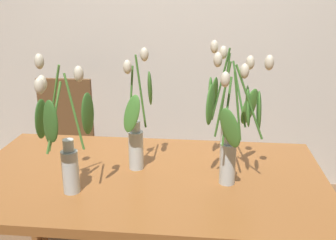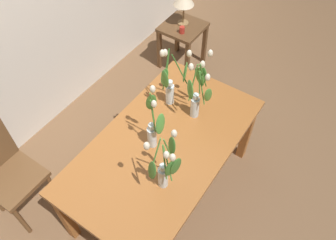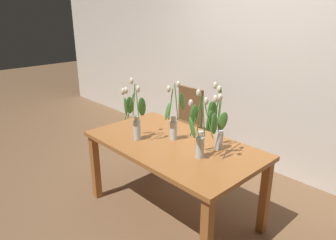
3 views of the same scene
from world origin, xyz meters
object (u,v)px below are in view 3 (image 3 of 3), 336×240
object	(u,v)px
tulip_vase_0	(174,121)
tulip_vase_2	(134,116)
tulip_vase_3	(218,126)
dining_chair	(185,120)
tulip_vase_1	(201,132)
dining_table	(173,152)

from	to	relation	value
tulip_vase_0	tulip_vase_2	distance (m)	0.36
tulip_vase_2	tulip_vase_3	xyz separation A→B (m)	(0.64, 0.39, -0.02)
tulip_vase_2	tulip_vase_0	bearing A→B (deg)	47.76
dining_chair	tulip_vase_2	bearing A→B (deg)	-67.90
dining_chair	tulip_vase_1	bearing A→B (deg)	-41.81
tulip_vase_0	tulip_vase_2	bearing A→B (deg)	-132.24
tulip_vase_2	dining_table	bearing A→B (deg)	36.13
tulip_vase_0	dining_chair	size ratio (longest dim) A/B	0.60
tulip_vase_0	dining_chair	world-z (taller)	tulip_vase_0
dining_table	tulip_vase_0	size ratio (longest dim) A/B	2.86
dining_table	tulip_vase_0	bearing A→B (deg)	130.93
tulip_vase_3	dining_chair	xyz separation A→B (m)	(-1.12, 0.79, -0.43)
tulip_vase_0	tulip_vase_1	xyz separation A→B (m)	(0.42, -0.11, 0.04)
tulip_vase_1	dining_table	bearing A→B (deg)	172.00
tulip_vase_0	tulip_vase_1	world-z (taller)	tulip_vase_0
tulip_vase_0	tulip_vase_3	world-z (taller)	tulip_vase_3
dining_table	tulip_vase_2	world-z (taller)	tulip_vase_2
dining_table	tulip_vase_1	distance (m)	0.49
tulip_vase_2	dining_chair	world-z (taller)	tulip_vase_2
tulip_vase_0	tulip_vase_1	distance (m)	0.43
tulip_vase_1	dining_chair	size ratio (longest dim) A/B	0.60
tulip_vase_1	tulip_vase_2	xyz separation A→B (m)	(-0.66, -0.16, 0.00)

